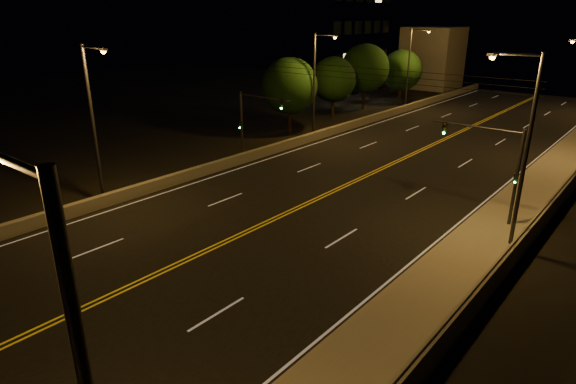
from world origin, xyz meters
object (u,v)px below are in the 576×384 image
Objects in this scene: streetlight_4 at (94,116)px; tree_3 at (402,70)px; streetlight_5 at (316,80)px; streetlight_6 at (411,64)px; traffic_signal_right at (498,164)px; tree_0 at (290,86)px; traffic_signal_left at (251,119)px; tree_1 at (333,80)px; streetlight_1 at (522,142)px; tree_2 at (365,68)px.

streetlight_4 reaches higher than tree_3.
streetlight_4 is at bearing -90.00° from streetlight_5.
streetlight_6 is 1.72× the size of traffic_signal_right.
streetlight_6 is at bearing 80.52° from tree_0.
streetlight_5 and streetlight_6 have the same top height.
tree_3 is (-3.55, 32.10, 0.85)m from traffic_signal_left.
traffic_signal_left is 32.31m from tree_3.
streetlight_4 is at bearing -82.06° from tree_1.
streetlight_1 is at bearing -55.42° from tree_3.
traffic_signal_left is at bearing -87.71° from streetlight_6.
tree_0 is at bearing -99.48° from streetlight_6.
tree_2 is at bearing 89.30° from tree_1.
streetlight_6 is 1.21× the size of tree_2.
streetlight_4 is 1.21× the size of tree_2.
traffic_signal_right is 1.00× the size of traffic_signal_left.
traffic_signal_left is (1.19, 12.21, -1.95)m from streetlight_4.
tree_1 is at bearing -90.70° from tree_2.
tree_2 is (-24.22, 26.12, 1.44)m from traffic_signal_right.
traffic_signal_right is 35.65m from tree_2.
streetlight_1 reaches higher than tree_0.
streetlight_5 is at bearing -0.15° from tree_0.
tree_1 is 0.86× the size of tree_2.
streetlight_1 is at bearing -47.94° from tree_2.
tree_2 reaches higher than traffic_signal_left.
tree_2 is at bearing -140.88° from streetlight_6.
tree_2 is (-4.33, 38.33, -0.52)m from streetlight_4.
traffic_signal_left is at bearing -66.41° from tree_0.
streetlight_6 is at bearing 39.12° from tree_2.
tree_3 is (0.89, 21.93, -0.24)m from tree_0.
tree_0 is (-3.25, -19.48, -0.86)m from streetlight_6.
streetlight_6 is 1.41× the size of tree_1.
streetlight_6 reaches higher than tree_1.
streetlight_1 is 3.52m from traffic_signal_right.
streetlight_4 reaches higher than tree_0.
tree_1 is at bearing 139.75° from streetlight_1.
streetlight_1 is 42.00m from tree_3.
streetlight_6 is (0.00, 19.49, 0.00)m from streetlight_5.
tree_1 is at bearing 97.12° from tree_0.
traffic_signal_left is at bearing 173.07° from streetlight_1.
tree_2 is at bearing 96.45° from streetlight_4.
tree_3 is (-2.36, 44.31, -1.10)m from streetlight_4.
streetlight_4 is at bearing -86.95° from tree_3.
streetlight_6 is 1.72× the size of traffic_signal_left.
tree_3 is (-23.83, 34.57, -1.10)m from streetlight_1.
tree_0 is at bearing 156.28° from traffic_signal_right.
tree_2 is 1.13× the size of tree_3.
tree_1 is (-24.30, 19.45, 0.73)m from traffic_signal_right.
streetlight_4 is 38.58m from tree_2.
streetlight_6 reaches higher than tree_3.
tree_0 is (-3.25, 0.01, -0.86)m from streetlight_5.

